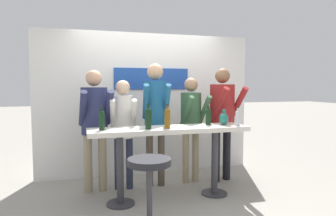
% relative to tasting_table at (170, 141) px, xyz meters
% --- Properties ---
extents(ground_plane, '(40.00, 40.00, 0.00)m').
position_rel_tasting_table_xyz_m(ground_plane, '(0.00, 0.00, -0.79)').
color(ground_plane, gray).
extents(back_wall, '(3.72, 0.12, 2.41)m').
position_rel_tasting_table_xyz_m(back_wall, '(0.00, 1.32, 0.42)').
color(back_wall, silver).
rests_on(back_wall, ground_plane).
extents(tasting_table, '(2.12, 0.50, 0.97)m').
position_rel_tasting_table_xyz_m(tasting_table, '(0.00, 0.00, 0.00)').
color(tasting_table, silver).
rests_on(tasting_table, ground_plane).
extents(bar_stool, '(0.48, 0.48, 0.77)m').
position_rel_tasting_table_xyz_m(bar_stool, '(-0.45, -0.76, -0.28)').
color(bar_stool, '#333338').
rests_on(bar_stool, ground_plane).
extents(person_far_left, '(0.48, 0.58, 1.74)m').
position_rel_tasting_table_xyz_m(person_far_left, '(-0.93, 0.58, 0.29)').
color(person_far_left, gray).
rests_on(person_far_left, ground_plane).
extents(person_left, '(0.41, 0.52, 1.60)m').
position_rel_tasting_table_xyz_m(person_left, '(-0.53, 0.57, 0.21)').
color(person_left, '#23283D').
rests_on(person_left, ground_plane).
extents(person_center_left, '(0.44, 0.58, 1.85)m').
position_rel_tasting_table_xyz_m(person_center_left, '(-0.05, 0.57, 0.37)').
color(person_center_left, '#473D33').
rests_on(person_center_left, ground_plane).
extents(person_center, '(0.42, 0.54, 1.64)m').
position_rel_tasting_table_xyz_m(person_center, '(0.53, 0.59, 0.23)').
color(person_center, gray).
rests_on(person_center, ground_plane).
extents(person_center_right, '(0.53, 0.64, 1.79)m').
position_rel_tasting_table_xyz_m(person_center_right, '(1.03, 0.53, 0.32)').
color(person_center_right, black).
rests_on(person_center_right, ground_plane).
extents(wine_bottle_0, '(0.07, 0.07, 0.30)m').
position_rel_tasting_table_xyz_m(wine_bottle_0, '(-0.88, -0.01, 0.31)').
color(wine_bottle_0, black).
rests_on(wine_bottle_0, tasting_table).
extents(wine_bottle_1, '(0.07, 0.07, 0.26)m').
position_rel_tasting_table_xyz_m(wine_bottle_1, '(0.93, -0.13, 0.30)').
color(wine_bottle_1, '#B7BCC1').
rests_on(wine_bottle_1, tasting_table).
extents(wine_bottle_2, '(0.08, 0.08, 0.33)m').
position_rel_tasting_table_xyz_m(wine_bottle_2, '(-0.31, -0.09, 0.33)').
color(wine_bottle_2, black).
rests_on(wine_bottle_2, tasting_table).
extents(wine_bottle_3, '(0.07, 0.07, 0.26)m').
position_rel_tasting_table_xyz_m(wine_bottle_3, '(0.59, 0.08, 0.30)').
color(wine_bottle_3, black).
rests_on(wine_bottle_3, tasting_table).
extents(wine_bottle_4, '(0.08, 0.08, 0.31)m').
position_rel_tasting_table_xyz_m(wine_bottle_4, '(-0.06, -0.09, 0.32)').
color(wine_bottle_4, brown).
rests_on(wine_bottle_4, tasting_table).
extents(decorative_vase, '(0.13, 0.13, 0.22)m').
position_rel_tasting_table_xyz_m(decorative_vase, '(0.80, 0.02, 0.27)').
color(decorative_vase, '#1E665B').
rests_on(decorative_vase, tasting_table).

